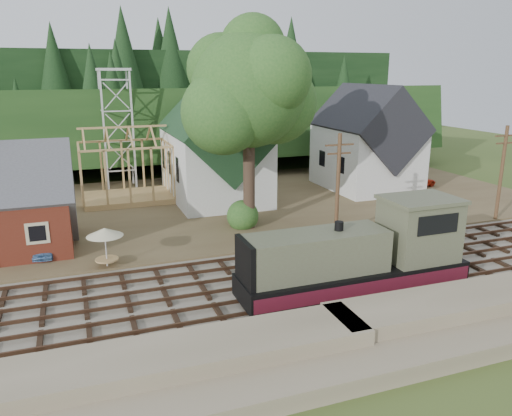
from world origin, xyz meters
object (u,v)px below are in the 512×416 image
object	(u,v)px
locomotive	(363,257)
car_red	(418,181)
car_blue	(46,247)
patio_set	(105,234)

from	to	relation	value
locomotive	car_red	xyz separation A→B (m)	(19.57, 20.43, -1.41)
car_blue	car_red	size ratio (longest dim) A/B	0.87
car_blue	car_red	xyz separation A→B (m)	(36.35, 8.49, -0.04)
locomotive	patio_set	distance (m)	15.65
locomotive	car_red	bearing A→B (deg)	46.23
locomotive	car_blue	distance (m)	20.64
locomotive	car_blue	world-z (taller)	locomotive
locomotive	car_red	world-z (taller)	locomotive
car_blue	patio_set	xyz separation A→B (m)	(3.64, -3.44, 1.55)
patio_set	car_blue	bearing A→B (deg)	136.61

